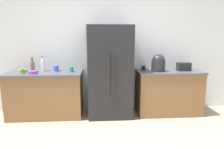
# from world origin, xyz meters

# --- Properties ---
(kitchen_back_panel) EXTENTS (5.54, 0.10, 2.84)m
(kitchen_back_panel) POSITION_xyz_m (0.00, 1.87, 1.42)
(kitchen_back_panel) COLOR silver
(kitchen_back_panel) RESTS_ON ground_plane
(counter_left) EXTENTS (1.42, 0.62, 0.88)m
(counter_left) POSITION_xyz_m (-1.20, 1.51, 0.44)
(counter_left) COLOR brown
(counter_left) RESTS_ON ground_plane
(counter_right) EXTENTS (1.28, 0.62, 0.88)m
(counter_right) POSITION_xyz_m (1.24, 1.51, 0.44)
(counter_right) COLOR brown
(counter_right) RESTS_ON ground_plane
(refrigerator) EXTENTS (0.84, 0.65, 1.76)m
(refrigerator) POSITION_xyz_m (0.05, 1.48, 0.88)
(refrigerator) COLOR black
(refrigerator) RESTS_ON ground_plane
(toaster) EXTENTS (0.26, 0.15, 0.16)m
(toaster) POSITION_xyz_m (1.53, 1.51, 0.96)
(toaster) COLOR black
(toaster) RESTS_ON counter_right
(rice_cooker) EXTENTS (0.27, 0.27, 0.34)m
(rice_cooker) POSITION_xyz_m (1.00, 1.48, 1.04)
(rice_cooker) COLOR #262628
(rice_cooker) RESTS_ON counter_right
(bottle_a) EXTENTS (0.08, 0.08, 0.27)m
(bottle_a) POSITION_xyz_m (-1.44, 1.62, 0.99)
(bottle_a) COLOR brown
(bottle_a) RESTS_ON counter_left
(bottle_b) EXTENTS (0.07, 0.07, 0.29)m
(bottle_b) POSITION_xyz_m (-1.26, 1.65, 1.00)
(bottle_b) COLOR white
(bottle_b) RESTS_ON counter_left
(cup_a) EXTENTS (0.08, 0.08, 0.08)m
(cup_a) POSITION_xyz_m (0.75, 1.63, 0.92)
(cup_a) COLOR black
(cup_a) RESTS_ON counter_right
(cup_b) EXTENTS (0.08, 0.08, 0.10)m
(cup_b) POSITION_xyz_m (-0.69, 1.52, 0.93)
(cup_b) COLOR teal
(cup_b) RESTS_ON counter_left
(cup_c) EXTENTS (0.09, 0.09, 0.11)m
(cup_c) POSITION_xyz_m (-0.99, 1.61, 0.93)
(cup_c) COLOR blue
(cup_c) RESTS_ON counter_left
(cup_d) EXTENTS (0.08, 0.08, 0.08)m
(cup_d) POSITION_xyz_m (-1.57, 1.43, 0.92)
(cup_d) COLOR green
(cup_d) RESTS_ON counter_left
(bowl_a) EXTENTS (0.16, 0.16, 0.05)m
(bowl_a) POSITION_xyz_m (-1.63, 1.58, 0.90)
(bowl_a) COLOR orange
(bowl_a) RESTS_ON counter_left
(bowl_b) EXTENTS (0.16, 0.16, 0.05)m
(bowl_b) POSITION_xyz_m (-1.37, 1.39, 0.91)
(bowl_b) COLOR purple
(bowl_b) RESTS_ON counter_left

